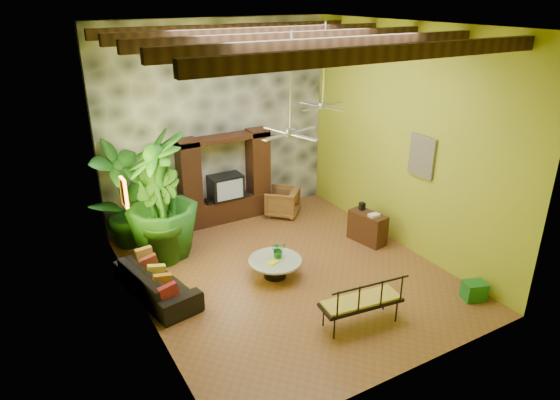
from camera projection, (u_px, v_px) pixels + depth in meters
ground at (288, 273)px, 10.63m from camera, size 7.00×7.00×0.00m
ceiling at (289, 25)px, 8.69m from camera, size 6.00×7.00×0.02m
back_wall at (217, 123)px, 12.46m from camera, size 6.00×0.02×5.00m
left_wall at (133, 190)px, 8.28m from camera, size 0.02×7.00×5.00m
right_wall at (405, 140)px, 11.04m from camera, size 0.02×7.00×5.00m
stone_accent_wall at (218, 124)px, 12.41m from camera, size 5.98×0.10×4.98m
ceiling_beams at (289, 38)px, 8.78m from camera, size 5.95×5.36×0.22m
entertainment_center at (225, 185)px, 12.76m from camera, size 2.40×0.55×2.30m
ceiling_fan_front at (291, 121)px, 8.90m from camera, size 1.28×1.28×1.86m
ceiling_fan_back at (323, 96)px, 11.01m from camera, size 1.28×1.28×1.86m
wall_art_mask at (124, 192)px, 9.26m from camera, size 0.06×0.32×0.55m
wall_art_painting at (422, 156)px, 10.62m from camera, size 0.06×0.70×0.90m
sofa at (157, 281)px, 9.74m from camera, size 1.21×2.26×0.63m
wicker_armchair at (282, 202)px, 13.25m from camera, size 1.14×1.14×0.74m
tall_plant_a at (122, 196)px, 11.25m from camera, size 1.63×1.49×2.56m
tall_plant_b at (159, 215)px, 10.77m from camera, size 1.18×1.36×2.16m
tall_plant_c at (161, 196)px, 10.88m from camera, size 1.61×1.61×2.84m
coffee_table at (275, 266)px, 10.41m from camera, size 1.11×1.11×0.40m
centerpiece_plant at (278, 250)px, 10.39m from camera, size 0.32×0.28×0.35m
yellow_tray at (273, 262)px, 10.23m from camera, size 0.29×0.25×0.03m
iron_bench at (364, 300)px, 8.75m from camera, size 1.55×0.72×0.57m
side_console at (367, 227)px, 11.83m from camera, size 0.58×0.98×0.73m
green_bin at (474, 291)px, 9.67m from camera, size 0.50×0.43×0.37m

